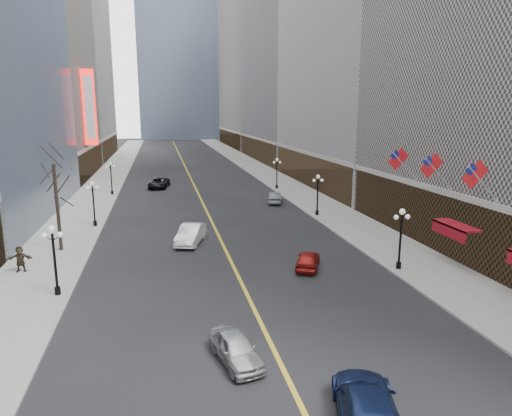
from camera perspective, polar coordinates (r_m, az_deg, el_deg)
name	(u,v)px	position (r m, az deg, el deg)	size (l,w,h in m)	color
sidewalk_east	(284,184)	(72.61, 3.50, 2.99)	(6.00, 230.00, 0.15)	gray
sidewalk_west	(99,190)	(70.62, -19.00, 2.09)	(6.00, 230.00, 0.15)	gray
lane_line	(191,178)	(80.10, -8.15, 3.70)	(0.25, 200.00, 0.02)	gold
bldg_east_c	(310,54)	(111.48, 6.81, 18.54)	(26.60, 40.60, 48.80)	gray
bldg_east_d	(268,47)	(153.43, 1.46, 19.47)	(26.60, 46.60, 62.80)	gray
bldg_west_d	(43,1)	(125.08, -25.11, 22.40)	(26.60, 38.60, 72.80)	silver
streetlamp_east_1	(401,232)	(34.75, 17.66, -2.93)	(1.26, 0.44, 4.52)	black
streetlamp_east_2	(318,191)	(50.79, 7.72, 2.18)	(1.26, 0.44, 4.52)	black
streetlamp_east_3	(277,170)	(67.81, 2.63, 4.76)	(1.26, 0.44, 4.52)	black
streetlamp_west_1	(54,253)	(31.10, -23.93, -5.16)	(1.26, 0.44, 4.52)	black
streetlamp_west_2	(93,199)	(48.36, -19.67, 1.07)	(1.26, 0.44, 4.52)	black
streetlamp_west_3	(111,175)	(66.02, -17.67, 4.00)	(1.26, 0.44, 4.52)	black
flag_3	(477,177)	(33.41, 25.93, 3.51)	(2.87, 0.12, 2.87)	#B2B2B7
flag_4	(433,168)	(37.44, 21.29, 4.71)	(2.87, 0.12, 2.87)	#B2B2B7
flag_5	(400,161)	(41.69, 17.56, 5.65)	(2.87, 0.12, 2.87)	#B2B2B7
awning_c	(454,227)	(36.99, 23.50, -2.19)	(1.40, 4.00, 0.93)	maroon
theatre_marquee	(89,108)	(79.83, -20.11, 11.71)	(2.00, 0.55, 12.00)	red
tree_west_far	(55,178)	(40.35, -23.86, 3.48)	(3.60, 3.60, 7.92)	#2D231C
car_nb_near	(236,349)	(22.32, -2.52, -17.15)	(1.60, 3.99, 1.36)	#AAAEB2
car_nb_mid	(191,234)	(40.85, -8.17, -3.25)	(1.78, 5.10, 1.68)	white
car_nb_far	(159,183)	(70.87, -12.03, 3.09)	(2.56, 5.56, 1.54)	black
car_sb_near	(367,408)	(18.85, 13.70, -23.11)	(2.29, 5.63, 1.63)	#111D42
car_sb_mid	(308,260)	(34.45, 6.51, -6.42)	(1.59, 3.95, 1.34)	maroon
car_sb_far	(275,198)	(57.91, 2.40, 1.30)	(1.51, 4.34, 1.43)	#52575A
ped_west_far	(20,259)	(37.13, -27.40, -5.68)	(1.77, 0.51, 1.91)	#342A1D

